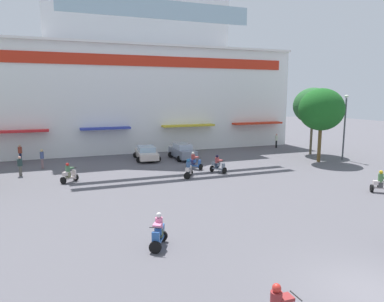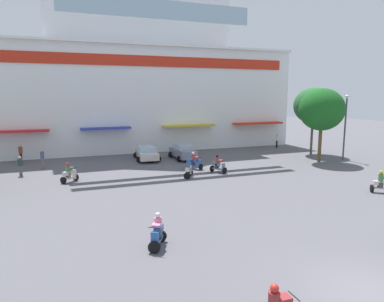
% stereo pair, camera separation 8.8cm
% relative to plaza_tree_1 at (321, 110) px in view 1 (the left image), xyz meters
% --- Properties ---
extents(ground_plane, '(128.00, 128.00, 0.00)m').
position_rel_plaza_tree_1_xyz_m(ground_plane, '(-14.10, -5.92, -5.03)').
color(ground_plane, '#5A585E').
extents(colonial_building, '(36.29, 18.46, 22.45)m').
position_rel_plaza_tree_1_xyz_m(colonial_building, '(-14.10, 17.78, 4.44)').
color(colonial_building, white).
rests_on(colonial_building, ground).
extents(plaza_tree_1, '(4.40, 4.00, 7.05)m').
position_rel_plaza_tree_1_xyz_m(plaza_tree_1, '(0.00, 0.00, 0.00)').
color(plaza_tree_1, brown).
rests_on(plaza_tree_1, ground).
extents(plaza_tree_3, '(4.01, 4.38, 7.17)m').
position_rel_plaza_tree_1_xyz_m(plaza_tree_3, '(2.15, 3.80, 0.21)').
color(plaza_tree_3, brown).
rests_on(plaza_tree_3, ground).
extents(parked_car_0, '(2.67, 4.60, 1.37)m').
position_rel_plaza_tree_1_xyz_m(parked_car_0, '(-15.37, 6.90, -4.33)').
color(parked_car_0, beige).
rests_on(parked_car_0, ground).
extents(parked_car_1, '(2.25, 4.22, 1.58)m').
position_rel_plaza_tree_1_xyz_m(parked_car_1, '(-11.87, 6.06, -4.24)').
color(parked_car_1, slate).
rests_on(parked_car_1, ground).
extents(scooter_rider_0, '(1.35, 1.25, 1.50)m').
position_rel_plaza_tree_1_xyz_m(scooter_rider_0, '(-22.87, 0.18, -4.41)').
color(scooter_rider_0, black).
rests_on(scooter_rider_0, ground).
extents(scooter_rider_4, '(1.10, 1.40, 1.52)m').
position_rel_plaza_tree_1_xyz_m(scooter_rider_4, '(-19.67, -13.03, -4.39)').
color(scooter_rider_4, black).
rests_on(scooter_rider_4, ground).
extents(scooter_rider_6, '(1.18, 1.44, 1.51)m').
position_rel_plaza_tree_1_xyz_m(scooter_rider_6, '(-11.14, -0.82, -4.40)').
color(scooter_rider_6, black).
rests_on(scooter_rider_6, ground).
extents(scooter_rider_7, '(1.42, 1.20, 1.52)m').
position_rel_plaza_tree_1_xyz_m(scooter_rider_7, '(-3.53, -10.18, -4.42)').
color(scooter_rider_7, black).
rests_on(scooter_rider_7, ground).
extents(scooter_rider_8, '(1.18, 1.53, 1.51)m').
position_rel_plaza_tree_1_xyz_m(scooter_rider_8, '(-14.04, -1.51, -4.41)').
color(scooter_rider_8, black).
rests_on(scooter_rider_8, ground).
extents(scooter_rider_9, '(1.31, 1.42, 1.54)m').
position_rel_plaza_tree_1_xyz_m(scooter_rider_9, '(-12.51, 1.17, -4.39)').
color(scooter_rider_9, black).
rests_on(scooter_rider_9, ground).
extents(pedestrian_0, '(0.44, 0.44, 1.73)m').
position_rel_plaza_tree_1_xyz_m(pedestrian_0, '(-24.90, 6.14, -4.03)').
color(pedestrian_0, '#806063').
rests_on(pedestrian_0, ground).
extents(pedestrian_1, '(0.51, 0.51, 1.74)m').
position_rel_plaza_tree_1_xyz_m(pedestrian_1, '(-26.96, 9.88, -4.04)').
color(pedestrian_1, '#171E3D').
rests_on(pedestrian_1, ground).
extents(pedestrian_3, '(0.47, 0.47, 1.74)m').
position_rel_plaza_tree_1_xyz_m(pedestrian_3, '(1.30, 9.01, -4.04)').
color(pedestrian_3, black).
rests_on(pedestrian_3, ground).
extents(pedestrian_4, '(0.53, 0.53, 1.62)m').
position_rel_plaza_tree_1_xyz_m(pedestrian_4, '(-26.45, 3.70, -4.12)').
color(pedestrian_4, '#535049').
rests_on(pedestrian_4, ground).
extents(streetlamp_near, '(0.40, 0.40, 6.42)m').
position_rel_plaza_tree_1_xyz_m(streetlamp_near, '(3.02, 0.05, -1.27)').
color(streetlamp_near, '#474C51').
rests_on(streetlamp_near, ground).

